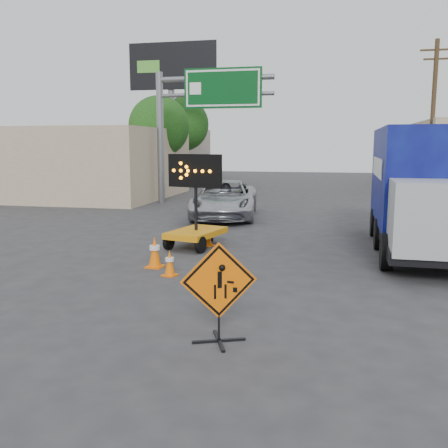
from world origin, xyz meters
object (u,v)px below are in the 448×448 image
(pickup_truck, at_px, (225,199))
(box_truck, at_px, (420,196))
(construction_sign, at_px, (219,290))
(arrow_board, at_px, (196,227))

(pickup_truck, height_order, box_truck, box_truck)
(construction_sign, distance_m, pickup_truck, 13.70)
(construction_sign, height_order, pickup_truck, construction_sign)
(construction_sign, height_order, box_truck, box_truck)
(construction_sign, xyz_separation_m, box_truck, (4.13, 7.89, 0.77))
(pickup_truck, xyz_separation_m, box_truck, (6.96, -5.51, 0.84))
(pickup_truck, relative_size, box_truck, 0.75)
(arrow_board, height_order, pickup_truck, arrow_board)
(pickup_truck, bearing_deg, construction_sign, -85.47)
(construction_sign, xyz_separation_m, arrow_board, (-2.33, 7.03, -0.22))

